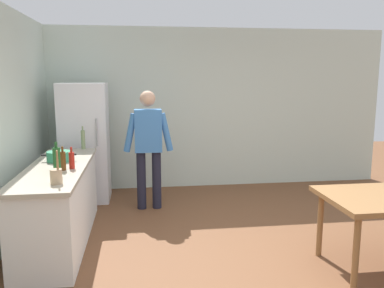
# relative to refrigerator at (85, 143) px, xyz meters

# --- Properties ---
(ground_plane) EXTENTS (14.00, 14.00, 0.00)m
(ground_plane) POSITION_rel_refrigerator_xyz_m (1.90, -2.40, -0.90)
(ground_plane) COLOR brown
(wall_back) EXTENTS (6.40, 0.12, 2.70)m
(wall_back) POSITION_rel_refrigerator_xyz_m (1.90, 0.60, 0.45)
(wall_back) COLOR silver
(wall_back) RESTS_ON ground_plane
(kitchen_counter) EXTENTS (0.64, 2.20, 0.90)m
(kitchen_counter) POSITION_rel_refrigerator_xyz_m (-0.10, -1.60, -0.45)
(kitchen_counter) COLOR white
(kitchen_counter) RESTS_ON ground_plane
(refrigerator) EXTENTS (0.70, 0.67, 1.80)m
(refrigerator) POSITION_rel_refrigerator_xyz_m (0.00, 0.00, 0.00)
(refrigerator) COLOR white
(refrigerator) RESTS_ON ground_plane
(person) EXTENTS (0.70, 0.22, 1.70)m
(person) POSITION_rel_refrigerator_xyz_m (0.95, -0.55, 0.08)
(person) COLOR #1E1E2D
(person) RESTS_ON ground_plane
(cooking_pot) EXTENTS (0.40, 0.28, 0.12)m
(cooking_pot) POSITION_rel_refrigerator_xyz_m (-0.13, -1.35, 0.06)
(cooking_pot) COLOR #2D845B
(cooking_pot) RESTS_ON kitchen_counter
(utensil_jar) EXTENTS (0.11, 0.11, 0.32)m
(utensil_jar) POSITION_rel_refrigerator_xyz_m (0.05, -2.39, 0.08)
(utensil_jar) COLOR tan
(utensil_jar) RESTS_ON kitchen_counter
(bottle_vinegar_tall) EXTENTS (0.06, 0.06, 0.32)m
(bottle_vinegar_tall) POSITION_rel_refrigerator_xyz_m (0.05, -0.56, 0.14)
(bottle_vinegar_tall) COLOR gray
(bottle_vinegar_tall) RESTS_ON kitchen_counter
(bottle_beer_brown) EXTENTS (0.06, 0.06, 0.26)m
(bottle_beer_brown) POSITION_rel_refrigerator_xyz_m (0.01, -1.83, 0.11)
(bottle_beer_brown) COLOR #5B3314
(bottle_beer_brown) RESTS_ON kitchen_counter
(bottle_wine_green) EXTENTS (0.08, 0.08, 0.34)m
(bottle_wine_green) POSITION_rel_refrigerator_xyz_m (-0.02, -2.02, 0.15)
(bottle_wine_green) COLOR #1E5123
(bottle_wine_green) RESTS_ON kitchen_counter
(bottle_sauce_red) EXTENTS (0.06, 0.06, 0.24)m
(bottle_sauce_red) POSITION_rel_refrigerator_xyz_m (0.09, -1.76, 0.10)
(bottle_sauce_red) COLOR #B22319
(bottle_sauce_red) RESTS_ON kitchen_counter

